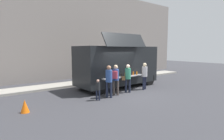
# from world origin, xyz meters

# --- Properties ---
(ground_plane) EXTENTS (60.00, 60.00, 0.00)m
(ground_plane) POSITION_xyz_m (0.00, 0.00, 0.00)
(ground_plane) COLOR #38383D
(curb_strip) EXTENTS (28.00, 1.60, 0.15)m
(curb_strip) POSITION_xyz_m (-3.26, 4.51, 0.07)
(curb_strip) COLOR #9E998E
(curb_strip) RESTS_ON ground
(building_behind) EXTENTS (32.00, 2.40, 8.24)m
(building_behind) POSITION_xyz_m (-2.26, 8.41, 4.12)
(building_behind) COLOR gray
(building_behind) RESTS_ON ground
(food_truck_main) EXTENTS (5.98, 2.96, 3.64)m
(food_truck_main) POSITION_xyz_m (0.74, 1.89, 1.56)
(food_truck_main) COLOR black
(food_truck_main) RESTS_ON ground
(traffic_cone_orange) EXTENTS (0.36, 0.36, 0.55)m
(traffic_cone_orange) POSITION_xyz_m (-5.68, 0.20, 0.28)
(traffic_cone_orange) COLOR orange
(traffic_cone_orange) RESTS_ON ground
(trash_bin) EXTENTS (0.60, 0.60, 1.04)m
(trash_bin) POSITION_xyz_m (4.73, 4.21, 0.52)
(trash_bin) COLOR #2F5F38
(trash_bin) RESTS_ON ground
(customer_front_ordering) EXTENTS (0.55, 0.43, 1.74)m
(customer_front_ordering) POSITION_xyz_m (0.15, 0.22, 1.03)
(customer_front_ordering) COLOR #1E2335
(customer_front_ordering) RESTS_ON ground
(customer_mid_with_backpack) EXTENTS (0.56, 0.52, 1.77)m
(customer_mid_with_backpack) POSITION_xyz_m (-0.84, 0.15, 1.08)
(customer_mid_with_backpack) COLOR #4E433E
(customer_mid_with_backpack) RESTS_ON ground
(customer_rear_waiting) EXTENTS (0.36, 0.36, 1.79)m
(customer_rear_waiting) POSITION_xyz_m (-1.44, -0.02, 1.07)
(customer_rear_waiting) COLOR #1E2439
(customer_rear_waiting) RESTS_ON ground
(customer_extra_browsing) EXTENTS (0.36, 0.36, 1.77)m
(customer_extra_browsing) POSITION_xyz_m (1.62, 0.18, 1.06)
(customer_extra_browsing) COLOR #1D2237
(customer_extra_browsing) RESTS_ON ground
(child_near_queue) EXTENTS (0.22, 0.22, 1.10)m
(child_near_queue) POSITION_xyz_m (-2.22, -0.11, 0.66)
(child_near_queue) COLOR #1D2238
(child_near_queue) RESTS_ON ground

